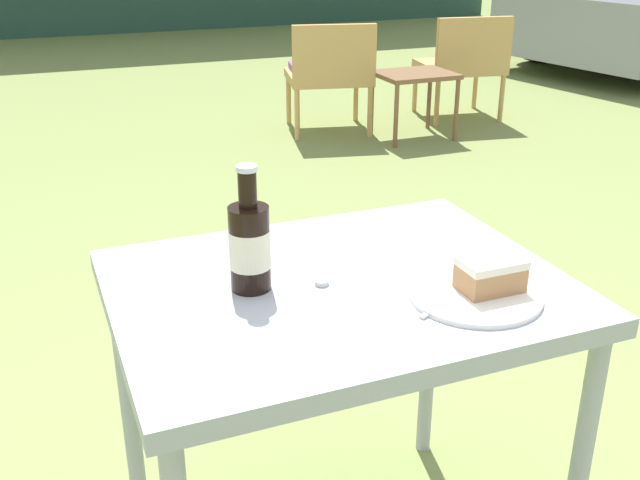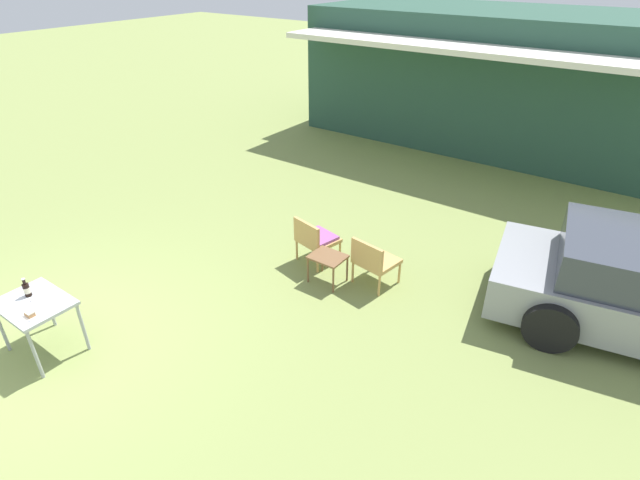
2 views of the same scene
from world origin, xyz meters
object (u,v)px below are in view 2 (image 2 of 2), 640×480
(wicker_chair_plain, at_px, (373,259))
(wicker_chair_cushioned, at_px, (315,238))
(cake_on_plate, at_px, (29,314))
(cola_bottle_near, at_px, (27,289))
(garden_side_table, at_px, (328,259))
(patio_table, at_px, (35,307))

(wicker_chair_plain, bearing_deg, wicker_chair_cushioned, 7.95)
(wicker_chair_cushioned, bearing_deg, cake_on_plate, 84.20)
(wicker_chair_cushioned, height_order, cola_bottle_near, cola_bottle_near)
(wicker_chair_plain, bearing_deg, cake_on_plate, 67.27)
(cake_on_plate, relative_size, cola_bottle_near, 1.02)
(wicker_chair_cushioned, distance_m, cola_bottle_near, 4.01)
(wicker_chair_cushioned, bearing_deg, garden_side_table, 156.72)
(patio_table, height_order, cola_bottle_near, cola_bottle_near)
(garden_side_table, relative_size, cola_bottle_near, 2.07)
(garden_side_table, relative_size, patio_table, 0.58)
(cola_bottle_near, bearing_deg, garden_side_table, 56.49)
(wicker_chair_plain, height_order, cola_bottle_near, cola_bottle_near)
(wicker_chair_cushioned, relative_size, patio_table, 0.88)
(wicker_chair_cushioned, xyz_separation_m, cake_on_plate, (-1.28, -3.82, 0.33))
(wicker_chair_plain, xyz_separation_m, cake_on_plate, (-2.36, -3.79, 0.33))
(cola_bottle_near, bearing_deg, wicker_chair_cushioned, 65.13)
(garden_side_table, relative_size, cake_on_plate, 2.02)
(patio_table, bearing_deg, garden_side_table, 58.89)
(wicker_chair_cushioned, bearing_deg, wicker_chair_plain, -168.47)
(wicker_chair_cushioned, relative_size, garden_side_table, 1.52)
(garden_side_table, bearing_deg, wicker_chair_cushioned, 143.96)
(cake_on_plate, distance_m, cola_bottle_near, 0.45)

